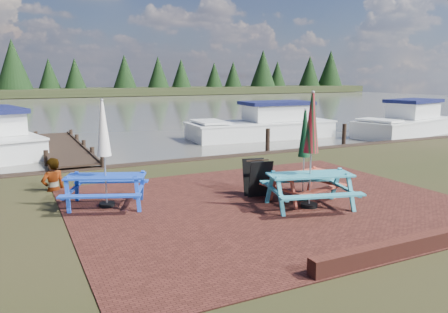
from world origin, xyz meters
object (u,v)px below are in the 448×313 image
person (51,159)px  picnic_table_red (303,169)px  boat_far (406,124)px  picnic_table_teal (310,169)px  boat_near (264,126)px  jetty (63,147)px  chalkboard (257,178)px  picnic_table_blue (105,171)px

person → picnic_table_red: bearing=126.2°
boat_far → person: bearing=91.2°
picnic_table_red → person: 6.50m
picnic_table_teal → person: picnic_table_teal is taller
boat_near → jetty: bearing=96.5°
chalkboard → boat_far: size_ratio=0.13×
picnic_table_blue → chalkboard: 3.67m
chalkboard → jetty: size_ratio=0.10×
jetty → boat_far: boat_far is taller
picnic_table_red → chalkboard: (-0.83, 0.77, -0.29)m
jetty → person: (-0.96, -6.71, 0.75)m
chalkboard → boat_far: 15.83m
picnic_table_teal → chalkboard: bearing=128.6°
boat_near → picnic_table_red: bearing=156.0°
picnic_table_blue → person: size_ratio=1.42×
picnic_table_red → boat_far: (13.03, 8.41, -0.34)m
picnic_table_red → person: bearing=133.4°
picnic_table_blue → picnic_table_teal: bearing=-4.2°
boat_near → person: size_ratio=4.49×
picnic_table_teal → boat_far: size_ratio=0.37×
boat_far → person: (-18.40, -4.76, 0.43)m
person → boat_near: bearing=-165.8°
picnic_table_red → picnic_table_blue: bearing=148.2°
chalkboard → boat_near: bearing=67.2°
picnic_table_teal → jetty: 11.74m
boat_far → jetty: bearing=70.3°
picnic_table_blue → jetty: bearing=112.9°
boat_far → picnic_table_blue: bearing=98.2°
picnic_table_teal → boat_near: picnic_table_teal is taller
picnic_table_teal → picnic_table_blue: size_ratio=1.07×
jetty → person: 6.82m
chalkboard → person: bearing=156.9°
picnic_table_teal → boat_near: 12.95m
boat_near → boat_far: size_ratio=1.08×
boat_far → picnic_table_red: bearing=109.5°
picnic_table_red → picnic_table_teal: bearing=-125.1°
picnic_table_red → picnic_table_blue: picnic_table_blue is taller
picnic_table_red → boat_near: bearing=50.7°
picnic_table_blue → chalkboard: (3.57, -0.78, -0.38)m
picnic_table_red → boat_far: bearing=20.5°
picnic_table_blue → chalkboard: picnic_table_blue is taller
picnic_table_blue → person: 2.32m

